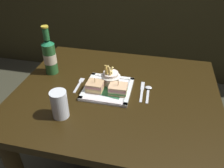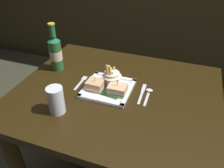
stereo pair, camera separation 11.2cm
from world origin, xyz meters
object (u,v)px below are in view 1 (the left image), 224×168
at_px(beer_bottle, 50,56).
at_px(spoon, 148,90).
at_px(square_plate, 108,89).
at_px(knife, 142,91).
at_px(sandwich_half_left, 95,86).
at_px(fork, 79,84).
at_px(dining_table, 116,113).
at_px(fries_cup, 111,76).
at_px(water_glass, 60,106).
at_px(sandwich_half_right, 118,89).

height_order(beer_bottle, spoon, beer_bottle).
height_order(square_plate, knife, square_plate).
xyz_separation_m(sandwich_half_left, spoon, (0.26, 0.06, -0.03)).
bearing_deg(sandwich_half_left, square_plate, 24.38).
distance_m(sandwich_half_left, fork, 0.11).
bearing_deg(beer_bottle, knife, -7.30).
xyz_separation_m(fork, knife, (0.33, 0.02, 0.00)).
bearing_deg(dining_table, fries_cup, 131.78).
bearing_deg(fork, beer_bottle, 156.62).
height_order(sandwich_half_left, water_glass, water_glass).
xyz_separation_m(dining_table, fries_cup, (-0.04, 0.04, 0.20)).
bearing_deg(square_plate, beer_bottle, 164.57).
distance_m(beer_bottle, fork, 0.23).
xyz_separation_m(dining_table, spoon, (0.16, 0.04, 0.15)).
xyz_separation_m(sandwich_half_right, fork, (-0.22, 0.04, -0.03)).
height_order(water_glass, knife, water_glass).
relative_size(fries_cup, beer_bottle, 0.42).
xyz_separation_m(square_plate, beer_bottle, (-0.35, 0.10, 0.10)).
bearing_deg(knife, fork, -177.26).
distance_m(square_plate, spoon, 0.20).
height_order(sandwich_half_left, sandwich_half_right, sandwich_half_right).
bearing_deg(knife, dining_table, -166.14).
height_order(dining_table, square_plate, square_plate).
bearing_deg(beer_bottle, spoon, -6.13).
bearing_deg(beer_bottle, sandwich_half_right, -16.76).
relative_size(sandwich_half_right, beer_bottle, 0.33).
relative_size(sandwich_half_right, knife, 0.51).
bearing_deg(water_glass, square_plate, 56.53).
height_order(sandwich_half_right, water_glass, water_glass).
relative_size(sandwich_half_left, water_glass, 0.64).
distance_m(sandwich_half_right, water_glass, 0.30).
height_order(sandwich_half_right, beer_bottle, beer_bottle).
bearing_deg(water_glass, dining_table, 49.43).
relative_size(sandwich_half_left, fork, 0.60).
relative_size(dining_table, fries_cup, 8.83).
bearing_deg(square_plate, fork, 174.95).
relative_size(beer_bottle, fork, 2.01).
xyz_separation_m(square_plate, water_glass, (-0.15, -0.23, 0.05)).
distance_m(dining_table, knife, 0.20).
relative_size(square_plate, fork, 1.74).
distance_m(sandwich_half_left, water_glass, 0.23).
bearing_deg(water_glass, fries_cup, 60.13).
bearing_deg(fries_cup, sandwich_half_left, -132.16).
bearing_deg(dining_table, spoon, 13.86).
relative_size(square_plate, knife, 1.36).
xyz_separation_m(square_plate, spoon, (0.20, 0.04, -0.00)).
bearing_deg(square_plate, fries_cup, 84.16).
bearing_deg(spoon, fork, -176.31).
height_order(fries_cup, spoon, fries_cup).
relative_size(square_plate, spoon, 1.70).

